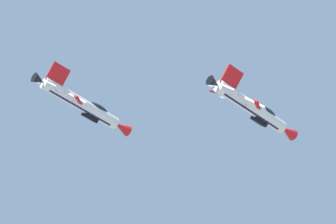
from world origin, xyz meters
TOP-DOWN VIEW (x-y plane):
  - fighter_jet_right_wing at (16.51, 78.24)m, footprint 13.23×11.47m
  - fighter_jet_left_outer at (-5.57, 81.52)m, footprint 13.23×11.42m

SIDE VIEW (x-z plane):
  - fighter_jet_right_wing at x=16.51m, z-range 68.26..75.33m
  - fighter_jet_left_outer at x=-5.57m, z-range 70.57..77.43m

